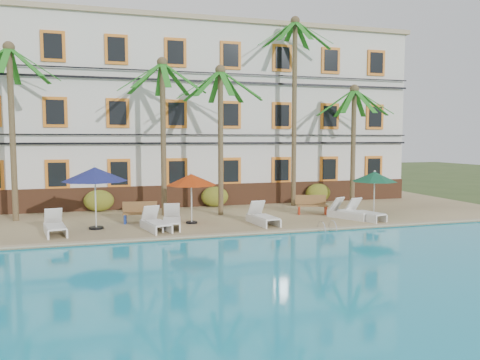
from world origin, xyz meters
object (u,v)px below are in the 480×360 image
object	(u,v)px
lounger_d	(263,217)
lounger_f	(364,213)
palm_b	(163,114)
umbrella_blue	(95,175)
palm_a	(11,107)
umbrella_red	(191,180)
palm_d	(294,89)
bench_right	(312,205)
lounger_b	(155,223)
palm_e	(354,127)
bench_left	(141,212)
palm_c	(221,119)
lounger_a	(55,226)
lounger_e	(348,212)
lounger_c	(172,220)
umbrella_green	(375,177)
pool_ladder	(327,230)

from	to	relation	value
lounger_d	lounger_f	size ratio (longest dim) A/B	0.99
palm_b	umbrella_blue	size ratio (longest dim) A/B	2.88
palm_a	umbrella_red	world-z (taller)	palm_a
palm_d	bench_right	world-z (taller)	palm_d
lounger_b	bench_right	distance (m)	8.08
lounger_b	palm_e	bearing A→B (deg)	19.55
lounger_d	bench_left	bearing A→B (deg)	160.35
palm_c	lounger_a	world-z (taller)	palm_c
umbrella_blue	bench_right	bearing A→B (deg)	5.79
lounger_a	lounger_e	size ratio (longest dim) A/B	1.00
umbrella_red	bench_right	bearing A→B (deg)	7.84
palm_c	palm_e	world-z (taller)	palm_c
umbrella_blue	lounger_a	distance (m)	2.53
palm_d	umbrella_red	size ratio (longest dim) A/B	4.57
lounger_b	lounger_e	world-z (taller)	lounger_b
palm_b	lounger_a	world-z (taller)	palm_b
palm_d	palm_a	bearing A→B (deg)	-176.15
palm_a	lounger_c	size ratio (longest dim) A/B	3.74
palm_b	umbrella_red	size ratio (longest dim) A/B	3.37
palm_d	lounger_a	distance (m)	14.13
lounger_f	umbrella_green	bearing A→B (deg)	41.40
bench_right	palm_c	bearing A→B (deg)	166.41
palm_a	lounger_d	xyz separation A→B (m)	(10.40, -3.92, -4.77)
pool_ladder	lounger_f	bearing A→B (deg)	31.84
lounger_a	pool_ladder	xyz separation A→B (m)	(10.53, -2.11, -0.31)
umbrella_blue	pool_ladder	world-z (taller)	umbrella_blue
lounger_f	palm_e	bearing A→B (deg)	66.95
lounger_a	bench_right	xyz separation A→B (m)	(11.64, 1.70, 0.16)
palm_a	lounger_a	size ratio (longest dim) A/B	3.76
umbrella_red	pool_ladder	xyz separation A→B (m)	(5.03, -2.97, -1.90)
palm_e	umbrella_green	xyz separation A→B (m)	(-0.58, -3.08, -2.46)
umbrella_blue	bench_left	world-z (taller)	umbrella_blue
umbrella_blue	umbrella_green	xyz separation A→B (m)	(12.87, -0.09, -0.38)
palm_b	umbrella_blue	xyz separation A→B (m)	(-3.12, -2.74, -2.62)
umbrella_green	lounger_c	xyz separation A→B (m)	(-9.86, -0.53, -1.54)
lounger_e	lounger_a	bearing A→B (deg)	-179.67
palm_c	lounger_c	world-z (taller)	palm_c
palm_b	lounger_c	size ratio (longest dim) A/B	3.55
palm_a	lounger_b	bearing A→B (deg)	-34.57
palm_d	lounger_c	xyz separation A→B (m)	(-7.36, -4.59, -6.06)
palm_b	pool_ladder	xyz separation A→B (m)	(5.90, -5.52, -4.85)
palm_b	palm_d	distance (m)	7.52
palm_d	umbrella_green	size ratio (longest dim) A/B	4.70
lounger_b	lounger_c	size ratio (longest dim) A/B	1.00
palm_a	umbrella_green	distance (m)	16.98
lounger_a	palm_c	bearing A→B (deg)	20.67
palm_e	bench_right	bearing A→B (deg)	-149.35
umbrella_green	lounger_b	xyz separation A→B (m)	(-10.57, -0.88, -1.54)
palm_d	lounger_d	world-z (taller)	palm_d
lounger_d	palm_d	bearing A→B (deg)	54.40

